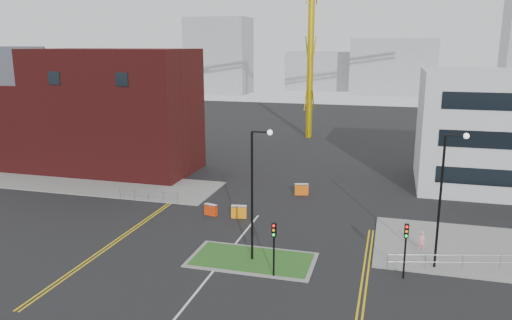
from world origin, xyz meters
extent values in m
plane|color=black|center=(0.00, 0.00, 0.00)|extent=(200.00, 200.00, 0.00)
cube|color=slate|center=(-20.00, 22.00, 0.06)|extent=(28.00, 8.00, 0.12)
cube|color=slate|center=(2.00, 8.00, 0.04)|extent=(8.60, 4.60, 0.08)
cube|color=#1F4B19|center=(2.00, 8.00, 0.06)|extent=(8.00, 4.00, 0.12)
cube|color=#4D1313|center=(-20.00, 28.00, 7.00)|extent=(18.00, 10.00, 14.00)
cube|color=black|center=(-24.00, 22.98, 11.00)|extent=(1.40, 0.10, 1.40)
cube|color=black|center=(-16.00, 22.98, 11.00)|extent=(1.40, 0.10, 1.40)
cube|color=#4D1313|center=(-32.00, 28.00, 5.00)|extent=(6.00, 10.00, 10.00)
cube|color=#2D3038|center=(-32.00, 28.00, 10.00)|extent=(6.40, 8.49, 8.49)
cylinder|color=#C3A40B|center=(-2.00, 55.00, 17.52)|extent=(1.00, 1.00, 35.05)
cylinder|color=black|center=(2.00, 8.00, 4.50)|extent=(0.16, 0.16, 9.00)
cylinder|color=black|center=(2.60, 8.00, 9.00)|extent=(1.20, 0.10, 0.10)
sphere|color=silver|center=(3.20, 8.00, 9.00)|extent=(0.36, 0.36, 0.36)
cylinder|color=black|center=(14.00, 10.00, 4.50)|extent=(0.16, 0.16, 9.00)
cylinder|color=black|center=(14.60, 10.00, 9.00)|extent=(1.20, 0.10, 0.10)
sphere|color=silver|center=(15.20, 10.00, 9.00)|extent=(0.36, 0.36, 0.36)
cylinder|color=black|center=(4.00, 6.00, 1.50)|extent=(0.12, 0.12, 3.00)
cube|color=black|center=(4.00, 6.00, 3.20)|extent=(0.28, 0.22, 0.90)
sphere|color=red|center=(4.00, 5.87, 3.50)|extent=(0.18, 0.18, 0.18)
sphere|color=orange|center=(4.00, 5.87, 3.20)|extent=(0.18, 0.18, 0.18)
sphere|color=#0CCC33|center=(4.00, 5.87, 2.90)|extent=(0.18, 0.18, 0.18)
cylinder|color=black|center=(12.00, 8.00, 1.50)|extent=(0.12, 0.12, 3.00)
cube|color=black|center=(12.00, 8.00, 3.20)|extent=(0.28, 0.22, 0.90)
sphere|color=red|center=(12.00, 7.87, 3.50)|extent=(0.18, 0.18, 0.18)
sphere|color=orange|center=(12.00, 7.87, 3.20)|extent=(0.18, 0.18, 0.18)
sphere|color=#0CCC33|center=(12.00, 7.87, 2.90)|extent=(0.18, 0.18, 0.18)
cylinder|color=gray|center=(-11.00, 18.00, 1.05)|extent=(6.00, 0.04, 0.04)
cylinder|color=gray|center=(-11.00, 18.00, 0.55)|extent=(6.00, 0.04, 0.04)
cylinder|color=gray|center=(-14.00, 18.00, 0.55)|extent=(0.05, 0.05, 1.10)
cylinder|color=gray|center=(-8.00, 18.00, 0.55)|extent=(0.05, 0.05, 1.10)
cylinder|color=gray|center=(11.00, 9.00, 0.55)|extent=(0.05, 0.05, 1.10)
cube|color=silver|center=(0.00, 2.00, 0.01)|extent=(0.15, 30.00, 0.01)
cube|color=gold|center=(-9.00, 10.00, 0.01)|extent=(0.12, 24.00, 0.01)
cube|color=gold|center=(-8.70, 10.00, 0.01)|extent=(0.12, 24.00, 0.01)
cube|color=gold|center=(9.50, 6.00, 0.01)|extent=(0.12, 20.00, 0.01)
cube|color=gold|center=(9.80, 6.00, 0.01)|extent=(0.12, 20.00, 0.01)
cube|color=gray|center=(-40.00, 120.00, 11.00)|extent=(18.00, 12.00, 22.00)
cube|color=gray|center=(10.00, 130.00, 8.00)|extent=(24.00, 12.00, 16.00)
cube|color=gray|center=(-8.00, 140.00, 6.00)|extent=(30.00, 12.00, 12.00)
imported|color=pink|center=(13.30, 12.67, 0.77)|extent=(0.63, 0.48, 1.54)
cube|color=orange|center=(-1.44, 16.00, 0.54)|extent=(1.35, 0.64, 1.08)
cube|color=silver|center=(-1.44, 16.00, 1.03)|extent=(1.35, 0.64, 0.13)
cube|color=red|center=(-4.00, 16.00, 0.49)|extent=(1.23, 0.69, 0.97)
cube|color=silver|center=(-4.00, 16.00, 0.92)|extent=(1.23, 0.69, 0.12)
cube|color=#E45C0C|center=(2.52, 24.00, 0.55)|extent=(1.40, 0.76, 1.11)
cube|color=silver|center=(2.52, 24.00, 1.05)|extent=(1.40, 0.76, 0.13)
camera|label=1|loc=(10.72, -22.63, 14.55)|focal=35.00mm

